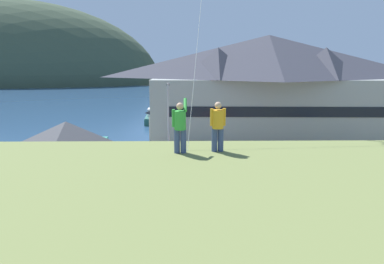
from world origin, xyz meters
TOP-DOWN VIEW (x-y plane):
  - ground_plane at (0.00, 0.00)m, footprint 600.00×600.00m
  - parking_lot_pad at (0.00, 5.00)m, footprint 40.00×20.00m
  - bay_water at (0.00, 60.00)m, footprint 360.00×84.00m
  - far_hill_east_peak at (-71.60, 112.92)m, footprint 119.77×46.75m
  - harbor_lodge at (8.16, 21.81)m, footprint 28.67×12.80m
  - storage_shed_near_lot at (-10.63, 6.64)m, footprint 5.76×5.70m
  - storage_shed_waterside at (-2.98, 20.42)m, footprint 5.86×5.74m
  - wharf_dock at (-3.09, 33.94)m, footprint 3.20×11.19m
  - moored_boat_wharfside at (-6.53, 32.46)m, footprint 2.40×6.97m
  - parked_car_back_row_left at (1.72, 5.66)m, footprint 4.32×2.29m
  - parked_car_front_row_red at (-8.46, -0.07)m, footprint 4.28×2.21m
  - parked_car_lone_by_shed at (2.07, -0.39)m, footprint 4.33×2.33m
  - parked_car_mid_row_far at (12.14, 7.62)m, footprint 4.32×2.30m
  - parked_car_back_row_right at (-3.48, 6.88)m, footprint 4.28×2.21m
  - parking_light_pole at (-3.05, 10.55)m, footprint 0.24×0.78m
  - person_kite_flyer at (-1.65, -7.63)m, footprint 0.51×0.66m
  - person_companion at (-0.35, -7.44)m, footprint 0.55×0.40m

SIDE VIEW (x-z plane):
  - ground_plane at x=0.00m, z-range 0.00..0.00m
  - far_hill_east_peak at x=-71.60m, z-range -30.89..30.89m
  - bay_water at x=0.00m, z-range 0.00..0.03m
  - parking_lot_pad at x=0.00m, z-range 0.00..0.10m
  - wharf_dock at x=-3.09m, z-range 0.00..0.70m
  - moored_boat_wharfside at x=-6.53m, z-range -0.36..1.80m
  - parked_car_back_row_left at x=1.72m, z-range 0.15..1.97m
  - parked_car_front_row_red at x=-8.46m, z-range 0.15..1.97m
  - parked_car_lone_by_shed at x=2.07m, z-range 0.15..1.97m
  - parked_car_mid_row_far at x=12.14m, z-range 0.15..1.97m
  - parked_car_back_row_right at x=-3.48m, z-range 0.15..1.97m
  - storage_shed_waterside at x=-2.98m, z-range 0.09..4.83m
  - storage_shed_near_lot at x=-10.63m, z-range 0.10..4.99m
  - parking_light_pole at x=-3.05m, z-range 0.64..8.01m
  - harbor_lodge at x=8.16m, z-range 0.39..12.60m
  - person_companion at x=-0.35m, z-range 6.48..8.22m
  - person_kite_flyer at x=-1.65m, z-range 6.44..8.30m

